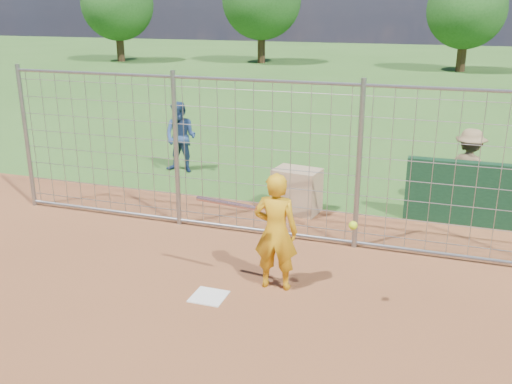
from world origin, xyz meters
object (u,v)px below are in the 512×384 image
at_px(bystander_a, 181,137).
at_px(bystander_c, 468,170).
at_px(batter, 276,232).
at_px(equipment_bin, 297,191).

bearing_deg(bystander_a, bystander_c, -3.44).
bearing_deg(bystander_a, batter, -49.85).
relative_size(bystander_a, bystander_c, 1.05).
distance_m(bystander_a, equipment_bin, 3.58).
height_order(bystander_c, equipment_bin, bystander_c).
bearing_deg(batter, bystander_c, -125.76).
bearing_deg(bystander_c, bystander_a, 9.24).
height_order(bystander_a, bystander_c, bystander_a).
height_order(batter, bystander_c, batter).
relative_size(bystander_a, equipment_bin, 1.96).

